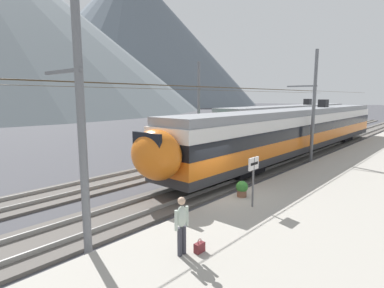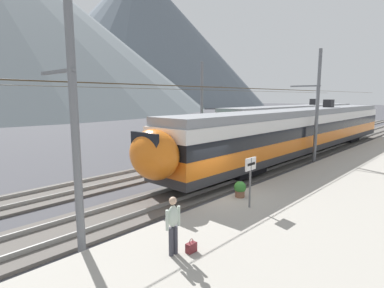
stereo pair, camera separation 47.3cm
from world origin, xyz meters
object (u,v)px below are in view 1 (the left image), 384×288
(catenary_mast_west, at_px, (79,121))
(handbag_beside_passenger, at_px, (199,247))
(passenger_walking, at_px, (182,223))
(potted_plant_platform_edge, at_px, (242,188))
(catenary_mast_mid, at_px, (312,106))
(train_near_platform, at_px, (299,129))
(catenary_mast_far_side, at_px, (200,107))
(platform_sign, at_px, (253,171))
(train_far_track, at_px, (291,120))

(catenary_mast_west, bearing_deg, handbag_beside_passenger, -56.49)
(passenger_walking, bearing_deg, potted_plant_platform_edge, 15.47)
(catenary_mast_mid, xyz_separation_m, handbag_beside_passenger, (-15.74, -2.90, -3.63))
(train_near_platform, distance_m, potted_plant_platform_edge, 13.29)
(train_near_platform, height_order, catenary_mast_far_side, catenary_mast_far_side)
(train_near_platform, height_order, handbag_beside_passenger, train_near_platform)
(catenary_mast_far_side, bearing_deg, handbag_beside_passenger, -139.90)
(train_near_platform, relative_size, platform_sign, 15.92)
(train_far_track, xyz_separation_m, potted_plant_platform_edge, (-21.68, -7.45, -1.46))
(train_far_track, relative_size, handbag_beside_passenger, 69.18)
(catenary_mast_far_side, bearing_deg, passenger_walking, -141.55)
(train_far_track, height_order, passenger_walking, train_far_track)
(train_far_track, bearing_deg, train_near_platform, -152.25)
(catenary_mast_mid, bearing_deg, platform_sign, -169.59)
(catenary_mast_west, xyz_separation_m, potted_plant_platform_edge, (6.98, -1.09, -3.33))
(passenger_walking, bearing_deg, catenary_mast_west, 119.51)
(catenary_mast_mid, relative_size, passenger_walking, 26.55)
(train_near_platform, bearing_deg, handbag_beside_passenger, -165.52)
(catenary_mast_far_side, height_order, handbag_beside_passenger, catenary_mast_far_side)
(potted_plant_platform_edge, bearing_deg, catenary_mast_far_side, 48.84)
(catenary_mast_west, xyz_separation_m, catenary_mast_far_side, (15.12, 8.22, -0.13))
(train_near_platform, distance_m, catenary_mast_mid, 3.42)
(catenary_mast_west, relative_size, catenary_mast_mid, 1.00)
(train_near_platform, relative_size, handbag_beside_passenger, 79.71)
(handbag_beside_passenger, bearing_deg, platform_sign, 10.45)
(platform_sign, relative_size, potted_plant_platform_edge, 2.84)
(train_near_platform, bearing_deg, potted_plant_platform_edge, -167.61)
(catenary_mast_mid, relative_size, potted_plant_platform_edge, 62.52)
(catenary_mast_far_side, relative_size, handbag_beside_passenger, 110.26)
(catenary_mast_mid, bearing_deg, train_far_track, 30.03)
(catenary_mast_west, xyz_separation_m, platform_sign, (6.17, -2.11, -2.22))
(potted_plant_platform_edge, bearing_deg, passenger_walking, -164.53)
(platform_sign, xyz_separation_m, handbag_beside_passenger, (-4.25, -0.78, -1.35))
(handbag_beside_passenger, bearing_deg, catenary_mast_mid, 10.42)
(platform_sign, distance_m, passenger_walking, 4.75)
(platform_sign, xyz_separation_m, potted_plant_platform_edge, (0.81, 1.02, -1.10))
(catenary_mast_mid, height_order, platform_sign, catenary_mast_mid)
(catenary_mast_mid, height_order, potted_plant_platform_edge, catenary_mast_mid)
(catenary_mast_west, distance_m, platform_sign, 6.89)
(potted_plant_platform_edge, bearing_deg, platform_sign, -128.46)
(train_far_track, relative_size, platform_sign, 13.82)
(platform_sign, bearing_deg, catenary_mast_west, 161.11)
(platform_sign, distance_m, potted_plant_platform_edge, 1.71)
(train_far_track, xyz_separation_m, catenary_mast_far_side, (-13.54, 1.86, 1.74))
(catenary_mast_far_side, xyz_separation_m, platform_sign, (-8.95, -10.33, -2.09))
(train_far_track, height_order, catenary_mast_far_side, catenary_mast_far_side)
(platform_sign, height_order, passenger_walking, platform_sign)
(train_far_track, relative_size, catenary_mast_far_side, 0.63)
(train_near_platform, height_order, potted_plant_platform_edge, train_near_platform)
(catenary_mast_mid, height_order, passenger_walking, catenary_mast_mid)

